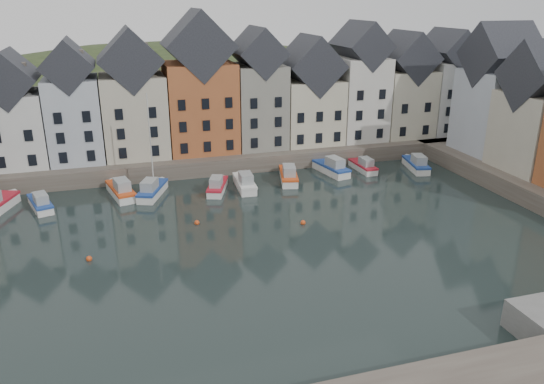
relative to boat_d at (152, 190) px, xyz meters
name	(u,v)px	position (x,y,z in m)	size (l,w,h in m)	color
ground	(258,254)	(7.51, -17.28, -0.75)	(260.00, 260.00, 0.00)	black
far_quay	(200,152)	(7.51, 12.72, 0.25)	(90.00, 16.00, 2.00)	#4D433B
hillside	(182,212)	(7.53, 38.72, -18.72)	(153.60, 70.40, 64.00)	#25341A
far_terrace	(224,96)	(10.72, 10.72, 8.12)	(72.37, 8.16, 17.78)	beige
right_terrace	(544,111)	(43.51, -9.21, 8.16)	(8.30, 24.25, 16.36)	#ABB3BD
mooring_buoys	(202,234)	(3.51, -11.95, -0.60)	(20.50, 5.50, 0.50)	#D24718
boat_b	(41,203)	(-11.57, -0.55, -0.13)	(3.18, 5.69, 2.09)	silver
boat_c	(121,191)	(-3.33, 0.79, -0.03)	(3.28, 6.59, 2.42)	silver
boat_d	(152,190)	(0.00, 0.00, 0.00)	(4.06, 6.34, 11.62)	silver
boat_e	(217,186)	(7.27, -0.67, -0.12)	(3.51, 5.80, 2.13)	silver
boat_f	(245,183)	(10.54, -0.66, -0.07)	(2.22, 6.13, 2.31)	silver
boat_g	(289,176)	(16.26, 0.43, -0.04)	(3.38, 6.50, 2.39)	silver
boat_h	(331,168)	(22.45, 1.83, -0.02)	(3.12, 6.66, 2.46)	silver
boat_i	(363,166)	(26.80, 1.60, -0.14)	(1.80, 5.38, 2.05)	silver
boat_j	(416,164)	(33.56, 0.05, -0.06)	(3.10, 6.31, 2.32)	silver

